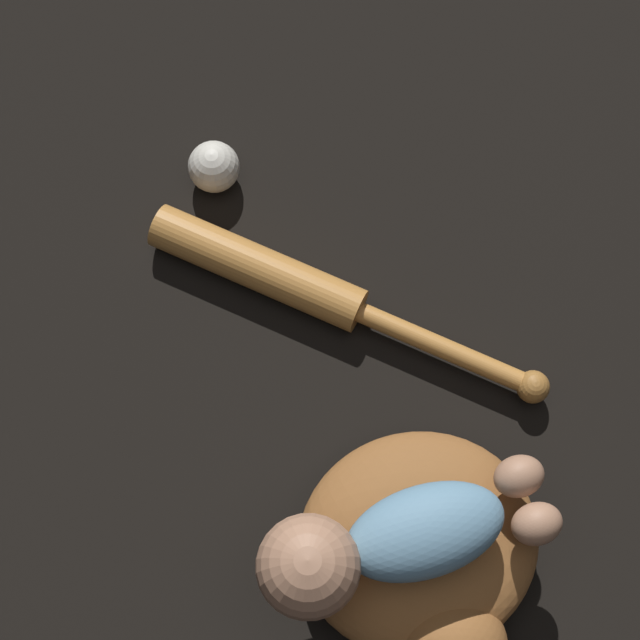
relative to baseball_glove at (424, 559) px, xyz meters
The scene contains 5 objects.
ground_plane 0.06m from the baseball_glove, 124.44° to the right, with size 6.00×6.00×0.00m, color black.
baseball_glove is the anchor object (origin of this frame).
baby_figure 0.11m from the baseball_glove, 43.14° to the right, with size 0.35×0.22×0.12m.
baseball_bat 0.39m from the baseball_glove, 105.39° to the right, with size 0.29×0.52×0.06m.
baseball 0.60m from the baseball_glove, 101.56° to the right, with size 0.07×0.07×0.07m.
Camera 1 is at (0.21, 0.07, 1.36)m, focal length 60.00 mm.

